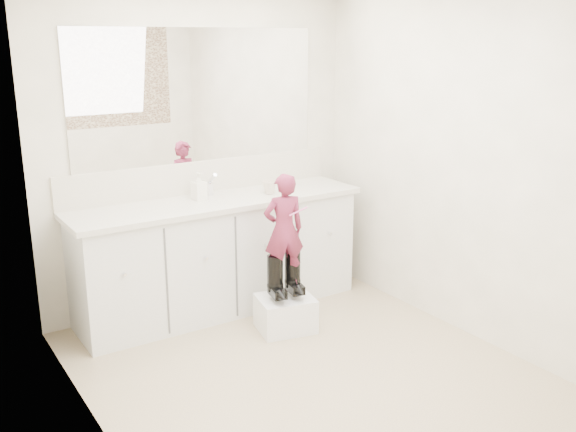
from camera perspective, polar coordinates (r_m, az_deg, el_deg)
floor at (r=4.22m, az=1.86°, el=-13.75°), size 3.00×3.00×0.00m
wall_back at (r=5.06m, az=-7.81°, el=5.57°), size 2.60×0.00×2.60m
wall_front at (r=2.74m, az=20.34°, el=-3.89°), size 2.60×0.00×2.60m
wall_left at (r=3.24m, az=-17.19°, el=-0.68°), size 0.00×3.00×3.00m
wall_right at (r=4.63m, az=15.35°, el=4.24°), size 0.00×3.00×3.00m
vanity_cabinet at (r=5.01m, az=-6.13°, el=-3.63°), size 2.20×0.55×0.85m
countertop at (r=4.87m, az=-6.20°, el=1.27°), size 2.28×0.58×0.04m
backsplash at (r=5.08m, az=-7.66°, el=3.49°), size 2.28×0.03×0.25m
mirror at (r=4.99m, az=-7.94°, el=10.53°), size 2.00×0.02×1.00m
dot_panel at (r=2.64m, az=21.09°, el=5.43°), size 2.00×0.01×1.20m
faucet at (r=5.00m, az=-7.09°, el=2.43°), size 0.08×0.08×0.10m
cup at (r=5.00m, az=-1.65°, el=2.56°), size 0.13×0.13×0.10m
soap_bottle at (r=4.85m, az=-7.92°, el=2.65°), size 0.10×0.10×0.21m
step_stool at (r=4.73m, az=-0.23°, el=-8.65°), size 0.45×0.40×0.25m
boot_left at (r=4.60m, az=-1.16°, el=-5.48°), size 0.16×0.24×0.33m
boot_right at (r=4.67m, az=0.41°, el=-5.12°), size 0.16×0.24×0.33m
toddler at (r=4.52m, az=-0.38°, el=-1.24°), size 0.33×0.25×0.81m
toothbrush at (r=4.46m, az=0.93°, el=0.41°), size 0.14×0.04×0.06m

